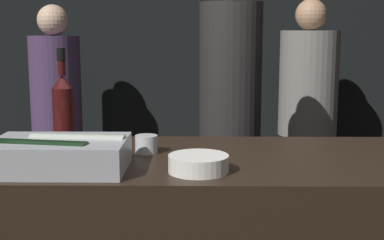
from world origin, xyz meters
name	(u,v)px	position (x,y,z in m)	size (l,w,h in m)	color
wall_back_chalkboard	(196,41)	(0.00, 2.82, 1.40)	(6.40, 0.06, 2.80)	black
ice_bin_with_bottles	(60,153)	(-0.40, 0.17, 1.12)	(0.41, 0.27, 0.10)	#9EA0A5
bowl_white	(198,163)	(0.02, 0.15, 1.09)	(0.18, 0.18, 0.05)	silver
candle_votive	(146,144)	(-0.16, 0.40, 1.10)	(0.08, 0.08, 0.06)	silver
red_wine_bottle_black_foil	(63,104)	(-0.50, 0.62, 1.21)	(0.08, 0.08, 0.36)	#380F0F
person_in_hoodie	(57,112)	(-0.97, 2.25, 0.92)	(0.35, 0.35, 1.66)	black
person_blond_tee	(230,117)	(0.19, 1.33, 1.04)	(0.32, 0.32, 1.84)	black
person_grey_polo	(308,111)	(0.77, 2.24, 0.94)	(0.40, 0.40, 1.69)	black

